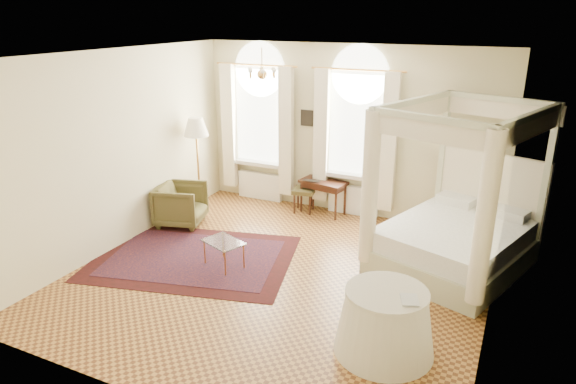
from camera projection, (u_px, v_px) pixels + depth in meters
name	position (u px, v px, depth m)	size (l,w,h in m)	color
ground	(280.00, 275.00, 7.92)	(6.00, 6.00, 0.00)	#A67130
room_walls	(280.00, 151.00, 7.26)	(6.00, 6.00, 6.00)	beige
window_left	(258.00, 132.00, 10.64)	(1.62, 0.27, 3.29)	white
window_right	(355.00, 142.00, 9.80)	(1.62, 0.27, 3.29)	white
chandelier	(262.00, 73.00, 8.34)	(0.51, 0.45, 0.50)	gold
wall_pictures	(352.00, 120.00, 9.79)	(2.54, 0.03, 0.39)	black
canopy_bed	(454.00, 233.00, 7.98)	(2.58, 2.86, 2.59)	#BDBF9B
nightstand	(485.00, 223.00, 9.03)	(0.45, 0.41, 0.64)	#35190E
nightstand_lamp	(488.00, 192.00, 8.88)	(0.26, 0.26, 0.38)	gold
writing_desk	(323.00, 186.00, 10.18)	(0.98, 0.62, 0.68)	#35190E
laptop	(313.00, 180.00, 10.14)	(0.35, 0.22, 0.03)	black
stool	(304.00, 192.00, 10.32)	(0.50, 0.50, 0.49)	#49421F
armchair	(181.00, 204.00, 9.72)	(0.84, 0.87, 0.79)	#49411F
coffee_table	(224.00, 244.00, 8.07)	(0.76, 0.65, 0.43)	white
floor_lamp	(196.00, 132.00, 10.00)	(0.49, 0.49, 1.91)	gold
oriental_rug	(193.00, 258.00, 8.47)	(3.68, 3.02, 0.01)	#3B0E0E
side_table	(385.00, 322.00, 6.03)	(1.19, 1.19, 0.81)	beige
book	(401.00, 299.00, 5.70)	(0.19, 0.26, 0.02)	black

